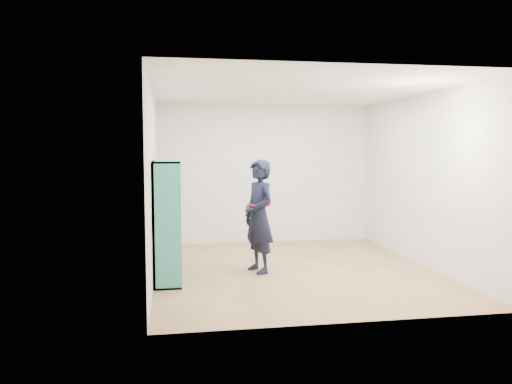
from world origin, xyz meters
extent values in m
plane|color=olive|center=(0.00, 0.00, 0.00)|extent=(4.50, 4.50, 0.00)
plane|color=white|center=(0.00, 0.00, 2.60)|extent=(4.50, 4.50, 0.00)
cube|color=silver|center=(-2.00, 0.00, 1.30)|extent=(0.02, 4.50, 2.60)
cube|color=silver|center=(2.00, 0.00, 1.30)|extent=(0.02, 4.50, 2.60)
cube|color=silver|center=(0.00, 2.25, 1.30)|extent=(4.00, 0.02, 2.60)
cube|color=silver|center=(0.00, -2.25, 1.30)|extent=(4.00, 0.02, 2.60)
cube|color=teal|center=(-1.81, -0.74, 0.80)|extent=(0.35, 0.03, 1.61)
cube|color=teal|center=(-1.81, 0.44, 0.80)|extent=(0.35, 0.03, 1.61)
cube|color=teal|center=(-1.81, -0.15, 0.01)|extent=(0.35, 1.21, 0.03)
cube|color=teal|center=(-1.81, -0.15, 1.60)|extent=(0.35, 1.21, 0.03)
cube|color=teal|center=(-1.98, -0.15, 0.80)|extent=(0.03, 1.21, 1.61)
cube|color=teal|center=(-1.81, -0.34, 0.80)|extent=(0.33, 0.03, 1.56)
cube|color=teal|center=(-1.81, 0.05, 0.80)|extent=(0.33, 0.03, 1.56)
cube|color=teal|center=(-1.81, -0.15, 0.42)|extent=(0.33, 1.16, 0.03)
cube|color=teal|center=(-1.81, -0.15, 0.80)|extent=(0.33, 1.16, 0.03)
cube|color=teal|center=(-1.81, -0.15, 1.19)|extent=(0.33, 1.16, 0.03)
cube|color=beige|center=(-1.79, -0.54, 0.07)|extent=(0.22, 0.14, 0.06)
cube|color=black|center=(-1.78, -0.59, 0.57)|extent=(0.18, 0.16, 0.28)
cube|color=maroon|center=(-1.78, -0.59, 0.95)|extent=(0.18, 0.16, 0.27)
cube|color=silver|center=(-1.79, -0.54, 1.24)|extent=(0.22, 0.14, 0.06)
cube|color=navy|center=(-1.78, -0.21, 0.14)|extent=(0.18, 0.16, 0.21)
cube|color=brown|center=(-1.78, -0.21, 0.56)|extent=(0.18, 0.16, 0.27)
cube|color=#BFB28C|center=(-1.79, -0.15, 0.86)|extent=(0.22, 0.14, 0.08)
cube|color=#26594C|center=(-1.78, -0.21, 1.33)|extent=(0.18, 0.16, 0.24)
cube|color=beige|center=(-1.78, 0.18, 0.19)|extent=(0.18, 0.16, 0.30)
cube|color=black|center=(-1.79, 0.23, 0.46)|extent=(0.22, 0.14, 0.06)
cube|color=maroon|center=(-1.78, 0.18, 0.97)|extent=(0.18, 0.16, 0.30)
cube|color=silver|center=(-1.78, 0.18, 1.33)|extent=(0.18, 0.16, 0.25)
imported|color=black|center=(-0.53, -0.01, 0.81)|extent=(0.57, 0.69, 1.62)
torus|color=#9B0B3B|center=(-0.53, -0.01, 0.97)|extent=(0.43, 0.43, 0.04)
cube|color=silver|center=(-0.69, 0.01, 0.91)|extent=(0.07, 0.09, 0.13)
cube|color=black|center=(-0.69, 0.01, 0.91)|extent=(0.07, 0.09, 0.13)
camera|label=1|loc=(-1.76, -6.96, 1.77)|focal=35.00mm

